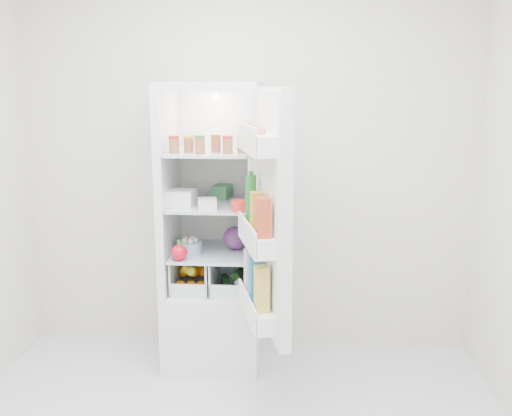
# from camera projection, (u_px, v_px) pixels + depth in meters

# --- Properties ---
(room_walls) EXTENTS (3.02, 3.02, 2.61)m
(room_walls) POSITION_uv_depth(u_px,v_px,m) (216.00, 135.00, 2.28)
(room_walls) COLOR silver
(room_walls) RESTS_ON ground
(refrigerator) EXTENTS (0.60, 0.60, 1.80)m
(refrigerator) POSITION_uv_depth(u_px,v_px,m) (214.00, 260.00, 3.71)
(refrigerator) COLOR white
(refrigerator) RESTS_ON ground
(shelf_low) EXTENTS (0.49, 0.53, 0.01)m
(shelf_low) POSITION_uv_depth(u_px,v_px,m) (213.00, 252.00, 3.63)
(shelf_low) COLOR silver
(shelf_low) RESTS_ON refrigerator
(shelf_mid) EXTENTS (0.49, 0.53, 0.02)m
(shelf_mid) POSITION_uv_depth(u_px,v_px,m) (212.00, 204.00, 3.57)
(shelf_mid) COLOR silver
(shelf_mid) RESTS_ON refrigerator
(shelf_top) EXTENTS (0.49, 0.53, 0.02)m
(shelf_top) POSITION_uv_depth(u_px,v_px,m) (211.00, 152.00, 3.49)
(shelf_top) COLOR silver
(shelf_top) RESTS_ON refrigerator
(crisper_left) EXTENTS (0.23, 0.46, 0.22)m
(crisper_left) POSITION_uv_depth(u_px,v_px,m) (194.00, 271.00, 3.67)
(crisper_left) COLOR silver
(crisper_left) RESTS_ON refrigerator
(crisper_right) EXTENTS (0.23, 0.46, 0.22)m
(crisper_right) POSITION_uv_depth(u_px,v_px,m) (232.00, 272.00, 3.65)
(crisper_right) COLOR silver
(crisper_right) RESTS_ON refrigerator
(condiment_jars) EXTENTS (0.46, 0.16, 0.08)m
(condiment_jars) POSITION_uv_depth(u_px,v_px,m) (208.00, 146.00, 3.37)
(condiment_jars) COLOR #B21919
(condiment_jars) RESTS_ON shelf_top
(squeeze_bottle) EXTENTS (0.06, 0.06, 0.17)m
(squeeze_bottle) POSITION_uv_depth(u_px,v_px,m) (246.00, 137.00, 3.51)
(squeeze_bottle) COLOR silver
(squeeze_bottle) RESTS_ON shelf_top
(tub_white) EXTENTS (0.17, 0.17, 0.10)m
(tub_white) POSITION_uv_depth(u_px,v_px,m) (182.00, 198.00, 3.47)
(tub_white) COLOR white
(tub_white) RESTS_ON shelf_mid
(tub_cream) EXTENTS (0.13, 0.13, 0.06)m
(tub_cream) POSITION_uv_depth(u_px,v_px,m) (207.00, 204.00, 3.39)
(tub_cream) COLOR silver
(tub_cream) RESTS_ON shelf_mid
(tin_red) EXTENTS (0.10, 0.10, 0.07)m
(tin_red) POSITION_uv_depth(u_px,v_px,m) (239.00, 206.00, 3.34)
(tin_red) COLOR red
(tin_red) RESTS_ON shelf_mid
(tub_green) EXTENTS (0.13, 0.16, 0.08)m
(tub_green) POSITION_uv_depth(u_px,v_px,m) (222.00, 191.00, 3.73)
(tub_green) COLOR #3E8A4F
(tub_green) RESTS_ON shelf_mid
(red_cabbage) EXTENTS (0.15, 0.15, 0.15)m
(red_cabbage) POSITION_uv_depth(u_px,v_px,m) (235.00, 238.00, 3.64)
(red_cabbage) COLOR #4F1B4B
(red_cabbage) RESTS_ON shelf_low
(bell_pepper) EXTENTS (0.10, 0.10, 0.10)m
(bell_pepper) POSITION_uv_depth(u_px,v_px,m) (179.00, 253.00, 3.42)
(bell_pepper) COLOR red
(bell_pepper) RESTS_ON shelf_low
(mushroom_bowl) EXTENTS (0.16, 0.16, 0.07)m
(mushroom_bowl) POSITION_uv_depth(u_px,v_px,m) (190.00, 247.00, 3.58)
(mushroom_bowl) COLOR #89B2CC
(mushroom_bowl) RESTS_ON shelf_low
(citrus_pile) EXTENTS (0.20, 0.24, 0.16)m
(citrus_pile) POSITION_uv_depth(u_px,v_px,m) (193.00, 276.00, 3.62)
(citrus_pile) COLOR orange
(citrus_pile) RESTS_ON refrigerator
(veg_pile) EXTENTS (0.16, 0.30, 0.10)m
(veg_pile) POSITION_uv_depth(u_px,v_px,m) (233.00, 279.00, 3.66)
(veg_pile) COLOR #1C4617
(veg_pile) RESTS_ON refrigerator
(fridge_door) EXTENTS (0.31, 0.59, 1.30)m
(fridge_door) POSITION_uv_depth(u_px,v_px,m) (268.00, 220.00, 2.98)
(fridge_door) COLOR white
(fridge_door) RESTS_ON refrigerator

